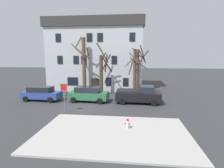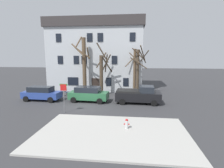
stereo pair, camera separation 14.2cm
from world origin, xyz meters
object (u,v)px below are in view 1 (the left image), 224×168
Objects in this scene: tree_bare_near at (84,64)px; pickup_truck_black at (139,95)px; tree_bare_far at (135,70)px; tree_bare_end at (138,70)px; bicycle_leaning at (68,94)px; street_sign_pole at (64,93)px; car_blue_wagon at (41,93)px; car_green_wagon at (89,94)px; fire_hydrant at (127,124)px; tree_bare_mid at (102,72)px; building_main at (96,55)px.

tree_bare_near is 1.58× the size of pickup_truck_black.
tree_bare_far reaches higher than tree_bare_end.
pickup_truck_black reaches higher than bicycle_leaning.
tree_bare_near is 9.15m from street_sign_pole.
bicycle_leaning is at bearing 46.37° from car_blue_wagon.
tree_bare_end reaches higher than bicycle_leaning.
car_green_wagon reaches higher than bicycle_leaning.
tree_bare_far is 12.46m from car_blue_wagon.
car_green_wagon is 6.25× the size of fire_hydrant.
tree_bare_near is 9.38m from pickup_truck_black.
car_green_wagon is 9.12m from fire_hydrant.
tree_bare_far reaches higher than fire_hydrant.
tree_bare_near is 7.22m from tree_bare_far.
tree_bare_end is at bearing 35.11° from car_green_wagon.
car_green_wagon is 4.75m from street_sign_pole.
tree_bare_end is 3.59× the size of bicycle_leaning.
pickup_truck_black is 7.76m from fire_hydrant.
tree_bare_end is (4.83, 0.68, 0.21)m from tree_bare_mid.
building_main reaches higher than tree_bare_mid.
tree_bare_mid is 6.38m from pickup_truck_black.
bicycle_leaning is (-8.20, 10.07, -0.14)m from fire_hydrant.
car_green_wagon is at bearing -141.23° from tree_bare_far.
street_sign_pole is at bearing -87.08° from tree_bare_near.
tree_bare_far reaches higher than street_sign_pole.
car_blue_wagon is 2.67× the size of bicycle_leaning.
fire_hydrant is at bearing -98.03° from pickup_truck_black.
car_green_wagon is (-5.89, -4.14, -2.49)m from tree_bare_end.
building_main reaches higher than tree_bare_near.
tree_bare_near is at bearing 111.18° from car_green_wagon.
tree_bare_far is 1.31× the size of pickup_truck_black.
tree_bare_end reaches higher than street_sign_pole.
tree_bare_far is 1.44× the size of car_green_wagon.
tree_bare_end reaches higher than car_blue_wagon.
car_blue_wagon is (-6.87, -3.66, -2.31)m from tree_bare_mid.
pickup_truck_black is 8.44m from street_sign_pole.
tree_bare_far is 7.47m from car_green_wagon.
bicycle_leaning is (2.41, 2.53, -0.53)m from car_blue_wagon.
tree_bare_end is (0.41, -0.26, -0.02)m from tree_bare_far.
tree_bare_mid is 1.04× the size of tree_bare_far.
building_main is at bearing 59.94° from car_blue_wagon.
fire_hydrant is (-1.08, -7.67, -0.47)m from pickup_truck_black.
tree_bare_near is at bearing 92.92° from street_sign_pole.
building_main is 2.92× the size of pickup_truck_black.
tree_bare_far reaches higher than car_green_wagon.
car_green_wagon is at bearing -144.89° from tree_bare_end.
tree_bare_end is 9.95m from bicycle_leaning.
tree_bare_end is 11.28m from street_sign_pole.
fire_hydrant is (5.51, -16.36, -5.07)m from building_main.
street_sign_pole reaches higher than pickup_truck_black.
car_blue_wagon is 6.34m from street_sign_pole.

